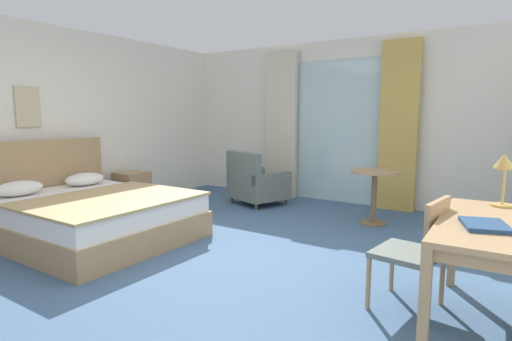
{
  "coord_description": "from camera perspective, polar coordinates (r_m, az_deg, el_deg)",
  "views": [
    {
      "loc": [
        2.55,
        -3.09,
        1.43
      ],
      "look_at": [
        0.29,
        0.35,
        0.86
      ],
      "focal_mm": 28.6,
      "sensor_mm": 36.0,
      "label": 1
    }
  ],
  "objects": [
    {
      "name": "framed_picture",
      "position": [
        6.01,
        -29.3,
        7.79
      ],
      "size": [
        0.03,
        0.31,
        0.51
      ],
      "color": "beige"
    },
    {
      "name": "desk_chair",
      "position": [
        3.22,
        21.74,
        -9.97
      ],
      "size": [
        0.49,
        0.52,
        0.84
      ],
      "color": "slate",
      "rests_on": "ground"
    },
    {
      "name": "writing_desk",
      "position": [
        3.09,
        29.62,
        -7.79
      ],
      "size": [
        0.61,
        1.39,
        0.74
      ],
      "color": "tan",
      "rests_on": "ground"
    },
    {
      "name": "balcony_glass_door",
      "position": [
        6.8,
        11.33,
        5.33
      ],
      "size": [
        1.54,
        0.02,
        2.3
      ],
      "primitive_type": "cube",
      "color": "silver",
      "rests_on": "ground"
    },
    {
      "name": "ground",
      "position": [
        4.27,
        -6.0,
        -12.46
      ],
      "size": [
        6.21,
        7.09,
        0.1
      ],
      "primitive_type": "cube",
      "color": "#426084"
    },
    {
      "name": "armchair_by_window",
      "position": [
        6.5,
        -0.03,
        -1.86
      ],
      "size": [
        0.98,
        0.94,
        0.85
      ],
      "color": "slate",
      "rests_on": "ground"
    },
    {
      "name": "wall_back",
      "position": [
        6.87,
        11.55,
        6.66
      ],
      "size": [
        5.81,
        0.12,
        2.62
      ],
      "primitive_type": "cube",
      "color": "white",
      "rests_on": "ground"
    },
    {
      "name": "curtain_panel_right",
      "position": [
        6.39,
        19.33,
        5.79
      ],
      "size": [
        0.55,
        0.1,
        2.5
      ],
      "primitive_type": "cube",
      "color": "tan",
      "rests_on": "ground"
    },
    {
      "name": "closed_book",
      "position": [
        2.89,
        29.37,
        -6.67
      ],
      "size": [
        0.33,
        0.37,
        0.03
      ],
      "primitive_type": "cube",
      "rotation": [
        0.0,
        0.0,
        0.3
      ],
      "color": "navy",
      "rests_on": "writing_desk"
    },
    {
      "name": "round_cafe_table",
      "position": [
        5.53,
        16.22,
        -1.92
      ],
      "size": [
        0.63,
        0.63,
        0.71
      ],
      "color": "tan",
      "rests_on": "ground"
    },
    {
      "name": "bed",
      "position": [
        5.14,
        -22.36,
        -5.67
      ],
      "size": [
        2.18,
        1.8,
        1.1
      ],
      "color": "tan",
      "rests_on": "ground"
    },
    {
      "name": "desk_lamp",
      "position": [
        3.64,
        31.36,
        0.27
      ],
      "size": [
        0.17,
        0.26,
        0.41
      ],
      "color": "tan",
      "rests_on": "writing_desk"
    },
    {
      "name": "curtain_panel_left",
      "position": [
        7.14,
        3.6,
        6.38
      ],
      "size": [
        0.57,
        0.1,
        2.5
      ],
      "primitive_type": "cube",
      "color": "beige",
      "rests_on": "ground"
    },
    {
      "name": "wall_left",
      "position": [
        6.22,
        -27.03,
        5.86
      ],
      "size": [
        0.12,
        6.69,
        2.62
      ],
      "primitive_type": "cube",
      "color": "white",
      "rests_on": "ground"
    },
    {
      "name": "nightstand",
      "position": [
        6.56,
        -16.92,
        -2.61
      ],
      "size": [
        0.41,
        0.44,
        0.56
      ],
      "color": "tan",
      "rests_on": "ground"
    }
  ]
}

